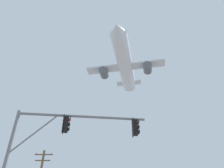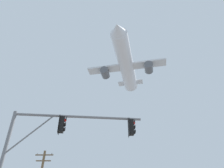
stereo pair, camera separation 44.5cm
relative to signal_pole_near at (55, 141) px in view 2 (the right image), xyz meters
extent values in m
cylinder|color=slate|center=(1.12, 0.13, 1.49)|extent=(7.14, 0.99, 0.15)
cylinder|color=slate|center=(-1.37, -0.16, 0.38)|extent=(2.20, 0.34, 2.27)
cube|color=black|center=(4.11, 0.49, 0.96)|extent=(0.30, 0.35, 0.90)
cylinder|color=black|center=(4.11, 0.49, 1.47)|extent=(0.05, 0.05, 0.12)
cube|color=black|center=(3.97, 0.47, 0.96)|extent=(0.08, 0.46, 1.04)
sphere|color=red|center=(4.26, 0.50, 1.23)|extent=(0.20, 0.20, 0.20)
cylinder|color=black|center=(4.32, 0.51, 1.29)|extent=(0.06, 0.21, 0.21)
sphere|color=black|center=(4.26, 0.50, 0.95)|extent=(0.20, 0.20, 0.20)
cylinder|color=black|center=(4.32, 0.51, 1.01)|extent=(0.06, 0.21, 0.21)
sphere|color=black|center=(4.26, 0.50, 0.67)|extent=(0.20, 0.20, 0.20)
cylinder|color=black|center=(4.32, 0.51, 0.73)|extent=(0.06, 0.21, 0.21)
cube|color=black|center=(0.20, 0.02, 0.96)|extent=(0.30, 0.35, 0.90)
cylinder|color=black|center=(0.20, 0.02, 1.47)|extent=(0.05, 0.05, 0.12)
cube|color=black|center=(0.06, 0.01, 0.96)|extent=(0.08, 0.46, 1.04)
sphere|color=red|center=(0.34, 0.04, 1.23)|extent=(0.20, 0.20, 0.20)
cylinder|color=black|center=(0.40, 0.05, 1.29)|extent=(0.06, 0.21, 0.21)
sphere|color=black|center=(0.34, 0.04, 0.95)|extent=(0.20, 0.20, 0.20)
cylinder|color=black|center=(0.40, 0.05, 1.01)|extent=(0.06, 0.21, 0.21)
sphere|color=black|center=(0.34, 0.04, 0.67)|extent=(0.20, 0.20, 0.20)
cylinder|color=black|center=(0.40, 0.05, 0.73)|extent=(0.06, 0.21, 0.21)
cube|color=brown|center=(-5.60, 15.47, 3.62)|extent=(2.20, 0.12, 0.12)
cube|color=brown|center=(-5.60, 15.47, 2.92)|extent=(1.80, 0.12, 0.12)
cylinder|color=gray|center=(-6.50, 15.47, 3.74)|extent=(0.10, 0.10, 0.18)
cylinder|color=gray|center=(-4.70, 15.47, 3.74)|extent=(0.10, 0.10, 0.18)
cylinder|color=white|center=(5.73, 27.51, 27.78)|extent=(6.83, 19.49, 3.41)
cone|color=white|center=(3.80, 17.02, 27.78)|extent=(3.61, 2.89, 3.24)
cone|color=white|center=(7.64, 37.89, 27.78)|extent=(3.24, 2.62, 2.90)
cube|color=silver|center=(5.82, 28.03, 27.27)|extent=(18.25, 5.58, 0.38)
cylinder|color=#595B60|center=(10.82, 27.11, 26.25)|extent=(2.35, 2.86, 1.92)
cylinder|color=#595B60|center=(0.83, 28.95, 26.25)|extent=(2.35, 2.86, 1.92)
cube|color=#0C5933|center=(7.23, 35.69, 29.70)|extent=(0.79, 2.98, 4.05)
cube|color=silver|center=(7.27, 35.90, 28.10)|extent=(6.64, 3.04, 0.21)
camera|label=1|loc=(2.77, -11.14, -3.83)|focal=34.43mm
camera|label=2|loc=(3.22, -11.13, -3.83)|focal=34.43mm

